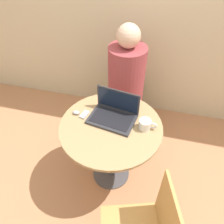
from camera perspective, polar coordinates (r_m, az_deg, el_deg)
name	(u,v)px	position (r m, az deg, el deg)	size (l,w,h in m)	color
ground_plane	(111,173)	(2.33, -0.24, -15.65)	(12.00, 12.00, 0.00)	tan
back_wall	(139,4)	(2.42, 6.98, 26.23)	(7.00, 0.05, 2.60)	beige
round_table	(111,137)	(1.86, -0.29, -6.48)	(0.83, 0.83, 0.72)	#4C4C51
laptop	(114,113)	(1.79, 0.45, -0.36)	(0.41, 0.31, 0.22)	#2D2D33
cell_phone	(85,114)	(1.85, -7.18, -0.64)	(0.07, 0.10, 0.02)	silver
computer_mouse	(76,113)	(1.86, -9.35, -0.14)	(0.06, 0.04, 0.03)	#B2B2B7
coffee_cup	(146,124)	(1.73, 8.76, -3.22)	(0.14, 0.10, 0.08)	white
person_seated	(126,89)	(2.43, 3.76, 6.03)	(0.39, 0.59, 1.28)	brown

